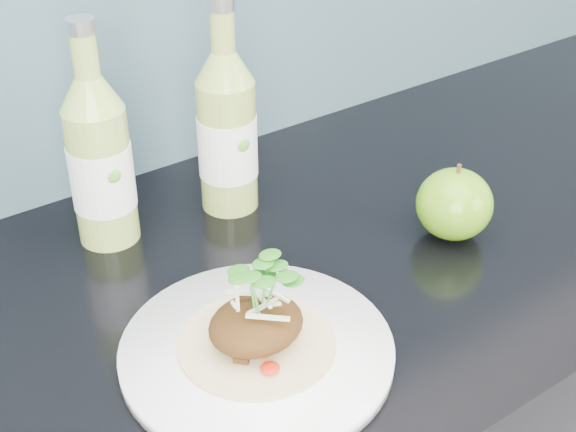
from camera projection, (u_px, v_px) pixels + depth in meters
name	position (u px, v px, depth m)	size (l,w,h in m)	color
dinner_plate	(257.00, 351.00, 0.76)	(0.27, 0.27, 0.02)	white
pork_taco	(256.00, 322.00, 0.74)	(0.15, 0.15, 0.10)	tan
green_apple	(454.00, 204.00, 0.92)	(0.09, 0.09, 0.09)	#527F0D
cider_bottle_left	(100.00, 161.00, 0.89)	(0.09, 0.09, 0.26)	#92AF49
cider_bottle_right	(227.00, 132.00, 0.95)	(0.08, 0.08, 0.26)	#92AA46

